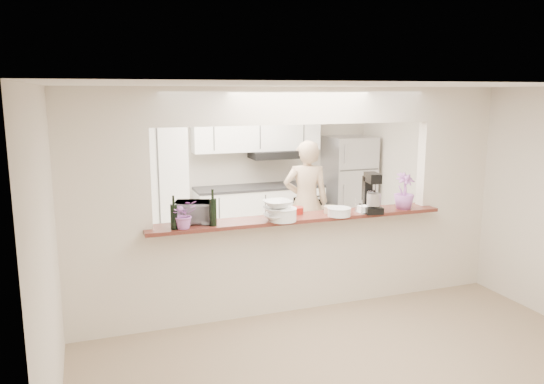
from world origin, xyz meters
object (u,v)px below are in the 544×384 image
refrigerator (349,186)px  person (306,203)px  stand_mixer (371,194)px  toaster_oven (195,212)px

refrigerator → person: size_ratio=0.96×
stand_mixer → toaster_oven: bearing=174.7°
stand_mixer → person: bearing=94.0°
toaster_oven → stand_mixer: (2.00, -0.18, 0.09)m
toaster_oven → person: size_ratio=0.23×
refrigerator → stand_mixer: 3.06m
stand_mixer → person: size_ratio=0.26×
refrigerator → person: 1.76m
refrigerator → stand_mixer: (-1.20, -2.78, 0.44)m
toaster_oven → stand_mixer: size_ratio=0.90×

